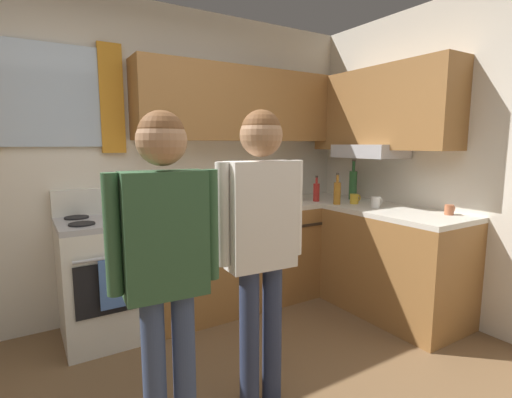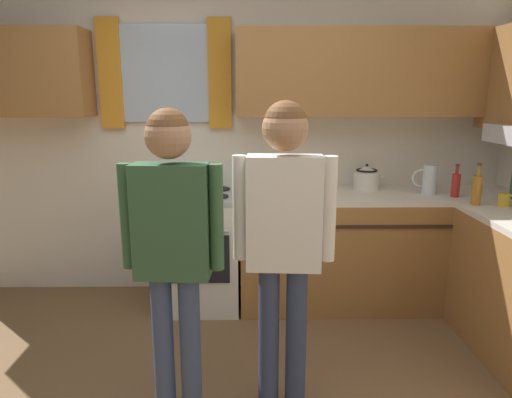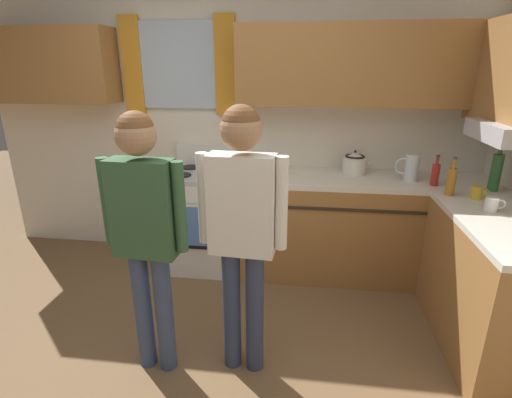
{
  "view_description": "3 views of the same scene",
  "coord_description": "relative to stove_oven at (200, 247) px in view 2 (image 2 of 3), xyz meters",
  "views": [
    {
      "loc": [
        -0.65,
        -1.38,
        1.44
      ],
      "look_at": [
        0.59,
        0.61,
        1.1
      ],
      "focal_mm": 26.71,
      "sensor_mm": 36.0,
      "label": 1
    },
    {
      "loc": [
        0.23,
        -1.89,
        1.64
      ],
      "look_at": [
        0.27,
        0.72,
        1.04
      ],
      "focal_mm": 32.1,
      "sensor_mm": 36.0,
      "label": 2
    },
    {
      "loc": [
        0.73,
        -1.68,
        1.79
      ],
      "look_at": [
        0.43,
        0.62,
        0.99
      ],
      "focal_mm": 27.0,
      "sensor_mm": 36.0,
      "label": 3
    }
  ],
  "objects": [
    {
      "name": "bottle_oil_amber",
      "position": [
        1.95,
        -0.4,
        0.54
      ],
      "size": [
        0.06,
        0.06,
        0.29
      ],
      "color": "#B27223",
      "rests_on": "kitchen_counter_run"
    },
    {
      "name": "back_wall_unit",
      "position": [
        0.21,
        0.28,
        1.02
      ],
      "size": [
        4.6,
        0.42,
        2.6
      ],
      "color": "silver",
      "rests_on": "ground"
    },
    {
      "name": "bottle_sauce_red",
      "position": [
        1.91,
        -0.15,
        0.53
      ],
      "size": [
        0.06,
        0.06,
        0.25
      ],
      "color": "red",
      "rests_on": "kitchen_counter_run"
    },
    {
      "name": "stovetop_kettle",
      "position": [
        1.32,
        0.12,
        0.53
      ],
      "size": [
        0.27,
        0.2,
        0.21
      ],
      "color": "silver",
      "rests_on": "kitchen_counter_run"
    },
    {
      "name": "water_pitcher",
      "position": [
        1.76,
        -0.04,
        0.54
      ],
      "size": [
        0.19,
        0.11,
        0.22
      ],
      "color": "silver",
      "rests_on": "kitchen_counter_run"
    },
    {
      "name": "mug_mustard_yellow",
      "position": [
        2.12,
        -0.45,
        0.48
      ],
      "size": [
        0.12,
        0.08,
        0.09
      ],
      "color": "gold",
      "rests_on": "kitchen_counter_run"
    },
    {
      "name": "adult_in_plaid",
      "position": [
        0.56,
        -1.28,
        0.55
      ],
      "size": [
        0.5,
        0.22,
        1.62
      ],
      "color": "#2D3856",
      "rests_on": "ground"
    },
    {
      "name": "kitchen_counter_run",
      "position": [
        1.66,
        -0.32,
        -0.02
      ],
      "size": [
        2.14,
        1.77,
        0.9
      ],
      "color": "#9E6B38",
      "rests_on": "ground"
    },
    {
      "name": "stove_oven",
      "position": [
        0.0,
        0.0,
        0.0
      ],
      "size": [
        0.62,
        0.67,
        1.1
      ],
      "color": "silver",
      "rests_on": "ground"
    },
    {
      "name": "adult_left",
      "position": [
        0.03,
        -1.35,
        0.53
      ],
      "size": [
        0.49,
        0.21,
        1.58
      ],
      "color": "#38476B",
      "rests_on": "ground"
    }
  ]
}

